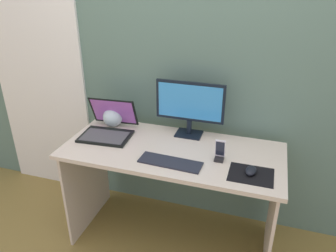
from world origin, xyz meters
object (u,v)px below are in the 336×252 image
object	(u,v)px
mouse	(251,171)
phone_in_dock	(220,153)
laptop	(108,128)
fishbowl	(113,117)
keyboard_external	(170,162)
monitor	(190,106)

from	to	relation	value
mouse	phone_in_dock	xyz separation A→B (m)	(-0.19, 0.09, 0.03)
laptop	phone_in_dock	world-z (taller)	laptop
mouse	phone_in_dock	world-z (taller)	phone_in_dock
fishbowl	phone_in_dock	xyz separation A→B (m)	(0.83, -0.25, -0.02)
keyboard_external	laptop	bearing A→B (deg)	158.68
mouse	phone_in_dock	bearing A→B (deg)	162.84
laptop	fishbowl	world-z (taller)	laptop
monitor	fishbowl	world-z (taller)	monitor
laptop	keyboard_external	distance (m)	0.58
fishbowl	keyboard_external	size ratio (longest dim) A/B	0.38
keyboard_external	mouse	xyz separation A→B (m)	(0.47, 0.03, 0.02)
keyboard_external	mouse	distance (m)	0.47
mouse	monitor	bearing A→B (deg)	149.32
monitor	phone_in_dock	world-z (taller)	monitor
monitor	keyboard_external	size ratio (longest dim) A/B	1.24
laptop	mouse	distance (m)	1.02
fishbowl	mouse	size ratio (longest dim) A/B	1.46
fishbowl	keyboard_external	distance (m)	0.67
keyboard_external	phone_in_dock	world-z (taller)	phone_in_dock
fishbowl	phone_in_dock	bearing A→B (deg)	-16.49
mouse	fishbowl	bearing A→B (deg)	169.72
laptop	mouse	bearing A→B (deg)	-11.60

